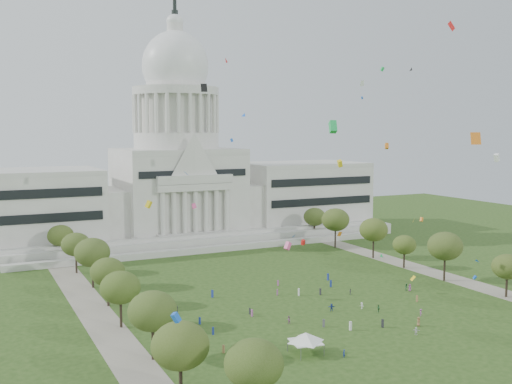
% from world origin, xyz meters
% --- Properties ---
extents(ground, '(400.00, 400.00, 0.00)m').
position_xyz_m(ground, '(0.00, 0.00, 0.00)').
color(ground, '#274416').
rests_on(ground, ground).
extents(capitol, '(160.00, 64.50, 91.30)m').
position_xyz_m(capitol, '(0.00, 113.59, 22.30)').
color(capitol, '#BCB9B0').
rests_on(capitol, ground).
extents(path_left, '(8.00, 160.00, 0.04)m').
position_xyz_m(path_left, '(-48.00, 30.00, 0.02)').
color(path_left, gray).
rests_on(path_left, ground).
extents(path_right, '(8.00, 160.00, 0.04)m').
position_xyz_m(path_right, '(48.00, 30.00, 0.02)').
color(path_right, gray).
rests_on(path_right, ground).
extents(row_tree_l_0, '(8.85, 8.85, 12.59)m').
position_xyz_m(row_tree_l_0, '(-45.26, -21.68, 8.95)').
color(row_tree_l_0, black).
rests_on(row_tree_l_0, ground).
extents(row_tree_l_1, '(8.86, 8.86, 12.59)m').
position_xyz_m(row_tree_l_1, '(-44.07, -2.96, 8.95)').
color(row_tree_l_1, black).
rests_on(row_tree_l_1, ground).
extents(row_tree_r_1, '(7.58, 7.58, 10.78)m').
position_xyz_m(row_tree_r_1, '(46.22, -1.75, 7.66)').
color(row_tree_r_1, black).
rests_on(row_tree_r_1, ground).
extents(row_tree_l_2, '(8.42, 8.42, 11.97)m').
position_xyz_m(row_tree_l_2, '(-45.04, 17.30, 8.51)').
color(row_tree_l_2, black).
rests_on(row_tree_l_2, ground).
extents(row_tree_r_2, '(9.55, 9.55, 13.58)m').
position_xyz_m(row_tree_r_2, '(44.17, 17.44, 9.66)').
color(row_tree_r_2, black).
rests_on(row_tree_r_2, ground).
extents(row_tree_l_3, '(8.12, 8.12, 11.55)m').
position_xyz_m(row_tree_l_3, '(-44.09, 33.92, 8.21)').
color(row_tree_l_3, black).
rests_on(row_tree_l_3, ground).
extents(row_tree_r_3, '(7.01, 7.01, 9.98)m').
position_xyz_m(row_tree_r_3, '(44.40, 34.48, 7.08)').
color(row_tree_r_3, black).
rests_on(row_tree_r_3, ground).
extents(row_tree_l_4, '(9.29, 9.29, 13.21)m').
position_xyz_m(row_tree_l_4, '(-44.08, 52.42, 9.39)').
color(row_tree_l_4, black).
rests_on(row_tree_l_4, ground).
extents(row_tree_r_4, '(9.19, 9.19, 13.06)m').
position_xyz_m(row_tree_r_4, '(44.76, 50.04, 9.29)').
color(row_tree_r_4, black).
rests_on(row_tree_r_4, ground).
extents(row_tree_l_5, '(8.33, 8.33, 11.85)m').
position_xyz_m(row_tree_l_5, '(-45.22, 71.01, 8.42)').
color(row_tree_l_5, black).
rests_on(row_tree_l_5, ground).
extents(row_tree_r_5, '(9.82, 9.82, 13.96)m').
position_xyz_m(row_tree_r_5, '(43.49, 70.19, 9.93)').
color(row_tree_r_5, black).
rests_on(row_tree_r_5, ground).
extents(row_tree_l_6, '(8.19, 8.19, 11.64)m').
position_xyz_m(row_tree_l_6, '(-46.87, 89.14, 8.27)').
color(row_tree_l_6, black).
rests_on(row_tree_l_6, ground).
extents(row_tree_r_6, '(8.42, 8.42, 11.97)m').
position_xyz_m(row_tree_r_6, '(45.96, 88.13, 8.51)').
color(row_tree_r_6, black).
rests_on(row_tree_r_6, ground).
extents(near_tree_0, '(8.47, 8.47, 12.04)m').
position_xyz_m(near_tree_0, '(-38.00, -32.00, 8.56)').
color(near_tree_0, black).
rests_on(near_tree_0, ground).
extents(event_tent, '(8.40, 8.40, 4.12)m').
position_xyz_m(event_tent, '(-17.96, -12.60, 3.20)').
color(event_tent, '#4C4C4C').
rests_on(event_tent, ground).
extents(person_0, '(0.90, 1.04, 1.80)m').
position_xyz_m(person_0, '(28.55, 13.21, 0.90)').
color(person_0, '#994C8C').
rests_on(person_0, ground).
extents(person_2, '(0.99, 1.04, 1.84)m').
position_xyz_m(person_2, '(28.11, 13.97, 0.92)').
color(person_2, '#33723F').
rests_on(person_2, ground).
extents(person_3, '(0.83, 1.11, 1.53)m').
position_xyz_m(person_3, '(8.12, 5.87, 0.77)').
color(person_3, silver).
rests_on(person_3, ground).
extents(person_4, '(0.56, 0.97, 1.62)m').
position_xyz_m(person_4, '(10.03, 2.17, 0.81)').
color(person_4, '#33723F').
rests_on(person_4, ground).
extents(person_5, '(1.76, 1.19, 1.76)m').
position_xyz_m(person_5, '(0.88, 7.49, 0.88)').
color(person_5, navy).
rests_on(person_5, ground).
extents(person_6, '(0.75, 1.04, 1.98)m').
position_xyz_m(person_6, '(11.55, -9.47, 0.99)').
color(person_6, olive).
rests_on(person_6, ground).
extents(person_7, '(0.67, 0.60, 1.50)m').
position_xyz_m(person_7, '(-12.65, -17.24, 0.75)').
color(person_7, navy).
rests_on(person_7, ground).
extents(person_8, '(0.84, 0.57, 1.63)m').
position_xyz_m(person_8, '(-12.24, 4.08, 0.82)').
color(person_8, '#994C8C').
rests_on(person_8, ground).
extents(person_9, '(0.84, 1.11, 1.54)m').
position_xyz_m(person_9, '(16.84, -4.22, 0.77)').
color(person_9, '#994C8C').
rests_on(person_9, ground).
extents(person_10, '(0.71, 0.99, 1.53)m').
position_xyz_m(person_10, '(12.72, 17.00, 0.76)').
color(person_10, '#4C4C51').
rests_on(person_10, ground).
extents(person_11, '(1.41, 1.51, 1.60)m').
position_xyz_m(person_11, '(7.34, -13.56, 0.80)').
color(person_11, silver).
rests_on(person_11, ground).
extents(distant_crowd, '(62.48, 40.21, 1.88)m').
position_xyz_m(distant_crowd, '(-12.91, 15.51, 0.86)').
color(distant_crowd, '#B21E1E').
rests_on(distant_crowd, ground).
extents(kite_swarm, '(85.90, 99.38, 64.89)m').
position_xyz_m(kite_swarm, '(1.26, 9.99, 31.00)').
color(kite_swarm, blue).
rests_on(kite_swarm, ground).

